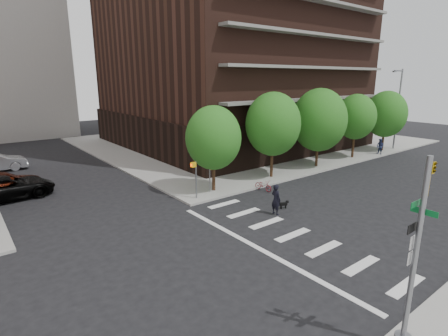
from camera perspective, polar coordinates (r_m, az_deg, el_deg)
ground at (r=17.47m, az=4.50°, el=-13.45°), size 120.00×120.00×0.00m
sidewalk_ne at (r=47.32m, az=3.65°, el=4.60°), size 39.00×33.00×0.15m
crosswalk at (r=18.89m, az=9.55°, el=-11.36°), size 3.85×13.00×0.01m
tree_a at (r=24.90m, az=-1.74°, el=4.93°), size 4.00×4.00×5.90m
tree_b at (r=28.75m, az=8.00°, el=7.10°), size 4.50×4.50×6.65m
tree_c at (r=33.31m, az=15.27°, el=7.56°), size 5.00×5.00×6.80m
tree_d at (r=38.27m, az=20.73°, el=7.82°), size 4.00×4.00×6.20m
tree_e at (r=43.50m, az=24.92°, el=7.98°), size 4.50×4.50×6.35m
traffic_signal at (r=12.07m, az=28.52°, el=-14.39°), size 0.90×0.75×6.00m
pedestrian_signal at (r=23.97m, az=-4.12°, el=-0.84°), size 2.18×0.67×2.60m
streetlamp at (r=44.91m, az=26.49°, el=9.32°), size 2.14×0.22×9.00m
parked_car_black at (r=28.34m, az=-31.92°, el=-2.78°), size 3.18×6.19×1.67m
parked_car_maroon at (r=30.16m, az=-32.33°, el=-2.04°), size 2.63×5.44×1.53m
scooter at (r=26.25m, az=6.44°, el=-2.82°), size 0.69×1.60×0.82m
dog_walker at (r=21.69m, az=8.48°, el=-5.09°), size 0.72×0.49×1.93m
dog at (r=22.91m, az=9.75°, el=-5.79°), size 0.60×0.34×0.51m
pedestrian_far at (r=41.38m, az=24.14°, el=3.22°), size 0.90×0.74×1.68m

